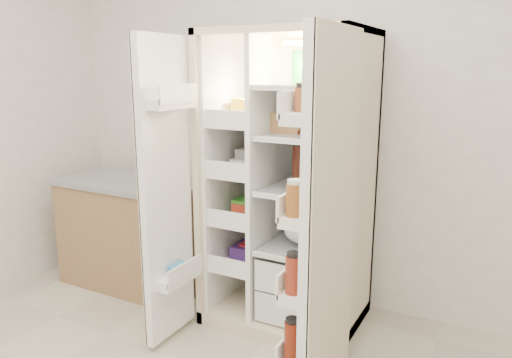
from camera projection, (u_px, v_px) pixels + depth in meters
The scene contains 5 objects.
wall_back at pixel (317, 104), 3.19m from camera, with size 4.00×0.02×2.70m, color white.
refrigerator at pixel (294, 205), 3.04m from camera, with size 0.92×0.70×1.80m.
freezer_door at pixel (166, 194), 2.72m from camera, with size 0.15×0.40×1.72m.
fridge_door at pixel (325, 228), 2.19m from camera, with size 0.17×0.58×1.72m.
kitchen_counter at pixel (136, 232), 3.58m from camera, with size 1.09×0.58×0.79m.
Camera 1 is at (1.18, -1.03, 1.58)m, focal length 34.00 mm.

